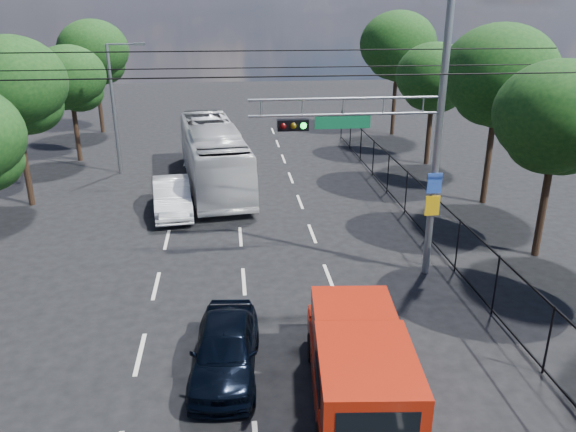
{
  "coord_description": "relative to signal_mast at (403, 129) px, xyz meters",
  "views": [
    {
      "loc": [
        -0.34,
        -9.45,
        9.1
      ],
      "look_at": [
        1.43,
        6.89,
        2.8
      ],
      "focal_mm": 35.0,
      "sensor_mm": 36.0,
      "label": 1
    }
  ],
  "objects": [
    {
      "name": "tree_right_b",
      "position": [
        5.93,
        1.03,
        -0.19
      ],
      "size": [
        4.5,
        4.5,
        7.31
      ],
      "color": "black",
      "rests_on": "ground"
    },
    {
      "name": "streetlight_left",
      "position": [
        -11.62,
        14.01,
        -1.3
      ],
      "size": [
        2.09,
        0.22,
        7.08
      ],
      "color": "slate",
      "rests_on": "ground"
    },
    {
      "name": "tree_left_c",
      "position": [
        -15.07,
        9.03,
        0.15
      ],
      "size": [
        4.8,
        4.8,
        7.8
      ],
      "color": "black",
      "rests_on": "ground"
    },
    {
      "name": "utility_wires",
      "position": [
        -5.28,
        0.84,
        1.99
      ],
      "size": [
        22.0,
        5.04,
        0.74
      ],
      "color": "black",
      "rests_on": "ground"
    },
    {
      "name": "white_bus",
      "position": [
        -6.44,
        11.26,
        -3.65
      ],
      "size": [
        4.08,
        11.69,
        3.19
      ],
      "primitive_type": "imported",
      "rotation": [
        0.0,
        0.0,
        0.12
      ],
      "color": "silver",
      "rests_on": "ground"
    },
    {
      "name": "signal_mast",
      "position": [
        0.0,
        0.0,
        0.0
      ],
      "size": [
        6.43,
        0.39,
        9.5
      ],
      "color": "slate",
      "rests_on": "ground"
    },
    {
      "name": "fence_right",
      "position": [
        2.32,
        4.18,
        -4.21
      ],
      "size": [
        0.06,
        34.03,
        2.0
      ],
      "color": "black",
      "rests_on": "ground"
    },
    {
      "name": "red_pickup",
      "position": [
        -2.79,
        -6.67,
        -4.09
      ],
      "size": [
        2.61,
        5.98,
        2.16
      ],
      "color": "black",
      "rests_on": "ground"
    },
    {
      "name": "navy_hatchback",
      "position": [
        -5.92,
        -5.04,
        -4.53
      ],
      "size": [
        2.03,
        4.3,
        1.42
      ],
      "primitive_type": "imported",
      "rotation": [
        0.0,
        0.0,
        -0.09
      ],
      "color": "black",
      "rests_on": "ground"
    },
    {
      "name": "white_van",
      "position": [
        -8.28,
        7.2,
        -4.47
      ],
      "size": [
        2.18,
        4.83,
        1.54
      ],
      "primitive_type": "imported",
      "rotation": [
        0.0,
        0.0,
        0.12
      ],
      "color": "white",
      "rests_on": "ground"
    },
    {
      "name": "tree_left_d",
      "position": [
        -14.67,
        17.03,
        -0.52
      ],
      "size": [
        4.2,
        4.2,
        6.83
      ],
      "color": "black",
      "rests_on": "ground"
    },
    {
      "name": "tree_left_e",
      "position": [
        -14.87,
        25.03,
        0.29
      ],
      "size": [
        4.92,
        4.92,
        7.99
      ],
      "color": "black",
      "rests_on": "ground"
    },
    {
      "name": "tree_right_d",
      "position": [
        6.13,
        14.03,
        -0.39
      ],
      "size": [
        4.32,
        4.32,
        7.02
      ],
      "color": "black",
      "rests_on": "ground"
    },
    {
      "name": "tree_right_c",
      "position": [
        6.53,
        7.03,
        0.49
      ],
      "size": [
        5.1,
        5.1,
        8.29
      ],
      "color": "black",
      "rests_on": "ground"
    },
    {
      "name": "tree_right_e",
      "position": [
        6.33,
        22.03,
        0.69
      ],
      "size": [
        5.28,
        5.28,
        8.58
      ],
      "color": "black",
      "rests_on": "ground"
    },
    {
      "name": "lane_markings",
      "position": [
        -5.28,
        6.01,
        -5.24
      ],
      "size": [
        6.12,
        38.0,
        0.01
      ],
      "color": "beige",
      "rests_on": "ground"
    }
  ]
}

